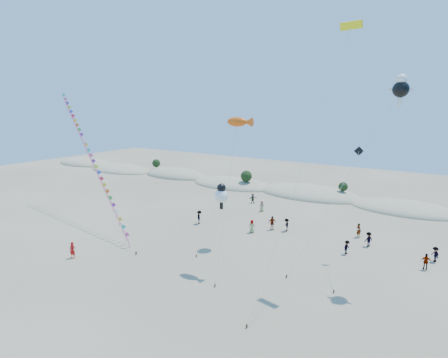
# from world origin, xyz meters

# --- Properties ---
(ground) EXTENTS (160.00, 160.00, 0.00)m
(ground) POSITION_xyz_m (0.00, 0.00, 0.00)
(ground) COLOR #796D53
(ground) RESTS_ON ground
(dune_ridge) EXTENTS (145.30, 11.49, 5.57)m
(dune_ridge) POSITION_xyz_m (1.06, 45.14, 0.11)
(dune_ridge) COLOR tan
(dune_ridge) RESTS_ON ground
(kite_train) EXTENTS (27.69, 11.59, 18.61)m
(kite_train) POSITION_xyz_m (-21.00, 14.94, 9.42)
(kite_train) COLOR #3F2D1E
(kite_train) RESTS_ON ground
(fish_kite) EXTENTS (2.73, 6.38, 15.09)m
(fish_kite) POSITION_xyz_m (4.09, 13.26, 14.57)
(fish_kite) COLOR #3F2D1E
(fish_kite) RESTS_ON ground
(cartoon_kite_low) EXTENTS (1.54, 4.98, 7.49)m
(cartoon_kite_low) POSITION_xyz_m (0.14, 16.04, 6.24)
(cartoon_kite_low) COLOR #3F2D1E
(cartoon_kite_low) RESTS_ON ground
(cartoon_kite_high) EXTENTS (8.83, 5.97, 18.88)m
(cartoon_kite_high) POSITION_xyz_m (17.56, 17.84, 17.70)
(cartoon_kite_high) COLOR #3F2D1E
(cartoon_kite_high) RESTS_ON ground
(parafoil_kite) EXTENTS (3.90, 13.20, 23.33)m
(parafoil_kite) POSITION_xyz_m (13.34, 15.83, 22.25)
(parafoil_kite) COLOR #3F2D1E
(parafoil_kite) RESTS_ON ground
(dark_kite) EXTENTS (1.47, 9.81, 11.99)m
(dark_kite) POSITION_xyz_m (13.81, 19.19, 8.36)
(dark_kite) COLOR #3F2D1E
(dark_kite) RESTS_ON ground
(flyer_foreground) EXTENTS (0.77, 0.64, 1.80)m
(flyer_foreground) POSITION_xyz_m (-11.45, 4.50, 0.90)
(flyer_foreground) COLOR #B60F0E
(flyer_foreground) RESTS_ON ground
(beachgoers) EXTENTS (29.53, 14.95, 1.88)m
(beachgoers) POSITION_xyz_m (5.96, 25.18, 0.86)
(beachgoers) COLOR slate
(beachgoers) RESTS_ON ground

